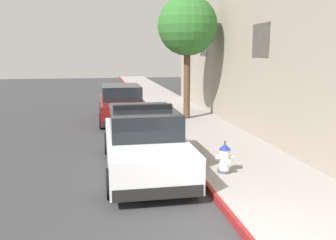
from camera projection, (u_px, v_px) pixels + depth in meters
name	position (u px, v px, depth m)	size (l,w,h in m)	color
ground_plane	(43.00, 132.00, 14.16)	(32.13, 60.00, 0.20)	#353538
sidewalk_pavement	(191.00, 122.00, 15.20)	(2.85, 60.00, 0.16)	gray
curb_painted_edge	(156.00, 123.00, 14.94)	(0.08, 60.00, 0.16)	maroon
police_cruiser	(144.00, 141.00, 9.12)	(1.94, 4.84, 1.68)	white
parked_car_silver_ahead	(122.00, 104.00, 15.92)	(1.94, 4.84, 1.56)	maroon
fire_hydrant	(225.00, 158.00, 8.47)	(0.44, 0.40, 0.76)	#4C4C51
street_tree	(187.00, 26.00, 14.99)	(2.50, 2.50, 5.18)	brown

